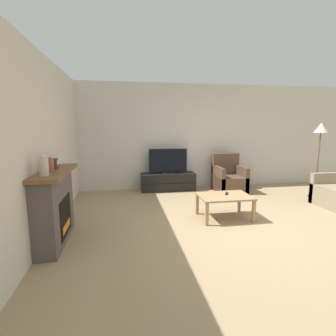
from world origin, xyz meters
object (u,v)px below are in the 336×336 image
fireplace (54,206)px  tv_stand (168,182)px  mantel_clock (55,164)px  remote (227,194)px  floor_lamp (321,134)px  armchair (229,179)px  mantel_vase_left (44,166)px  mantel_vase_centre_left (51,165)px  coffee_table (225,198)px  tv (168,162)px

fireplace → tv_stand: (2.09, 2.68, -0.31)m
mantel_clock → remote: mantel_clock is taller
mantel_clock → floor_lamp: bearing=14.3°
fireplace → mantel_clock: (0.02, 0.13, 0.58)m
armchair → floor_lamp: bearing=-26.0°
mantel_vase_left → mantel_clock: size_ratio=1.70×
armchair → remote: size_ratio=6.13×
mantel_vase_centre_left → tv_stand: bearing=53.4°
armchair → remote: 1.93m
fireplace → mantel_clock: mantel_clock is taller
coffee_table → floor_lamp: size_ratio=0.54×
mantel_clock → tv: mantel_clock is taller
tv → armchair: size_ratio=1.04×
tv → floor_lamp: (3.26, -1.20, 0.72)m
armchair → tv: bearing=167.4°
mantel_vase_centre_left → tv_stand: (2.07, 2.78, -0.91)m
mantel_vase_left → tv: (2.07, 3.08, -0.42)m
mantel_clock → armchair: mantel_clock is taller
fireplace → mantel_vase_centre_left: mantel_vase_centre_left is taller
tv_stand → coffee_table: 2.27m
fireplace → coffee_table: size_ratio=1.44×
mantel_vase_centre_left → tv: 3.49m
mantel_vase_centre_left → remote: 2.95m
tv_stand → remote: tv_stand is taller
fireplace → tv_stand: 3.41m
tv_stand → armchair: size_ratio=1.46×
mantel_clock → coffee_table: mantel_clock is taller
fireplace → mantel_vase_left: (0.02, -0.39, 0.63)m
fireplace → mantel_vase_left: mantel_vase_left is taller
mantel_vase_left → tv: mantel_vase_left is taller
mantel_clock → fireplace: bearing=-97.5°
remote → floor_lamp: floor_lamp is taller
mantel_clock → remote: bearing=9.4°
tv_stand → remote: size_ratio=8.97×
armchair → tv_stand: bearing=167.4°
floor_lamp → mantel_vase_centre_left: bearing=-163.4°
mantel_clock → remote: 2.90m
mantel_vase_centre_left → coffee_table: bearing=12.8°
coffee_table → mantel_vase_left: bearing=-161.5°
mantel_clock → armchair: size_ratio=0.16×
floor_lamp → tv: bearing=159.9°
tv_stand → armchair: 1.53m
floor_lamp → remote: bearing=-160.6°
mantel_clock → remote: (2.78, 0.46, -0.69)m
mantel_vase_left → tv_stand: bearing=56.1°
fireplace → mantel_vase_centre_left: size_ratio=6.66×
tv → mantel_clock: bearing=-129.1°
mantel_vase_centre_left → tv: bearing=53.3°
mantel_clock → coffee_table: (2.71, 0.38, -0.75)m
remote → armchair: bearing=92.3°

